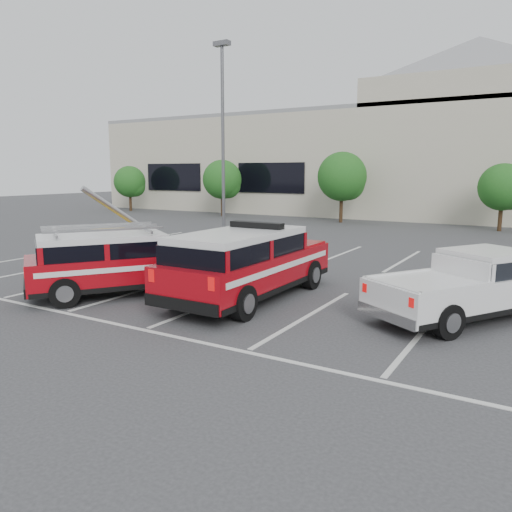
{
  "coord_description": "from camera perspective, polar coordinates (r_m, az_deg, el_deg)",
  "views": [
    {
      "loc": [
        7.66,
        -10.78,
        3.52
      ],
      "look_at": [
        0.24,
        1.66,
        1.05
      ],
      "focal_mm": 35.0,
      "sensor_mm": 36.0,
      "label": 1
    }
  ],
  "objects": [
    {
      "name": "ground",
      "position": [
        13.68,
        -4.47,
        -5.26
      ],
      "size": [
        120.0,
        120.0,
        0.0
      ],
      "primitive_type": "plane",
      "color": "#343437",
      "rests_on": "ground"
    },
    {
      "name": "tree_far_left",
      "position": [
        46.25,
        -14.12,
        8.12
      ],
      "size": [
        2.77,
        2.77,
        3.99
      ],
      "color": "#3F2B19",
      "rests_on": "ground"
    },
    {
      "name": "fire_chief_suv",
      "position": [
        13.79,
        -0.99,
        -1.44
      ],
      "size": [
        2.2,
        5.99,
        2.11
      ],
      "rotation": [
        0.0,
        0.0,
        -0.0
      ],
      "color": "#970710",
      "rests_on": "ground"
    },
    {
      "name": "tree_left",
      "position": [
        39.84,
        -3.75,
        8.57
      ],
      "size": [
        3.07,
        3.07,
        4.42
      ],
      "color": "#3F2B19",
      "rests_on": "ground"
    },
    {
      "name": "white_pickup",
      "position": [
        13.14,
        23.61,
        -3.75
      ],
      "size": [
        4.41,
        5.5,
        1.64
      ],
      "rotation": [
        0.0,
        0.0,
        -0.56
      ],
      "color": "silver",
      "rests_on": "ground"
    },
    {
      "name": "ladder_suv",
      "position": [
        14.88,
        -15.56,
        -1.23
      ],
      "size": [
        4.52,
        5.29,
        1.99
      ],
      "rotation": [
        0.0,
        0.0,
        -0.61
      ],
      "color": "#970710",
      "rests_on": "ground"
    },
    {
      "name": "utility_rig",
      "position": [
        19.6,
        -17.18,
        0.67
      ],
      "size": [
        3.94,
        3.82,
        3.01
      ],
      "rotation": [
        0.0,
        0.0,
        -0.37
      ],
      "color": "#59595E",
      "rests_on": "ground"
    },
    {
      "name": "convention_building",
      "position": [
        43.31,
        21.22,
        10.61
      ],
      "size": [
        60.0,
        16.99,
        13.2
      ],
      "color": "beige",
      "rests_on": "ground"
    },
    {
      "name": "stall_markings",
      "position": [
        17.45,
        4.09,
        -1.97
      ],
      "size": [
        23.0,
        15.0,
        0.01
      ],
      "primitive_type": "cube",
      "color": "silver",
      "rests_on": "ground"
    },
    {
      "name": "tree_mid_right",
      "position": [
        32.94,
        26.51,
        6.89
      ],
      "size": [
        2.77,
        2.77,
        3.99
      ],
      "color": "#3F2B19",
      "rests_on": "ground"
    },
    {
      "name": "light_pole_left",
      "position": [
        27.7,
        -3.8,
        13.09
      ],
      "size": [
        0.9,
        0.6,
        10.24
      ],
      "color": "#59595E",
      "rests_on": "ground"
    },
    {
      "name": "tree_mid_left",
      "position": [
        35.15,
        9.96,
        8.74
      ],
      "size": [
        3.37,
        3.37,
        4.85
      ],
      "color": "#3F2B19",
      "rests_on": "ground"
    }
  ]
}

